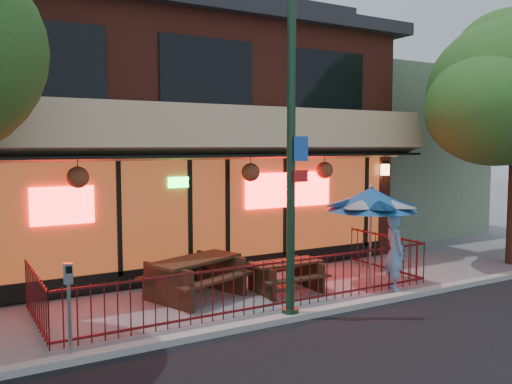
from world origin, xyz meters
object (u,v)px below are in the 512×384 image
Objects in this scene: parking_meter_near at (69,295)px; picnic_table_left at (196,272)px; picnic_table_right at (286,272)px; patio_umbrella at (371,199)px; street_light at (291,151)px; pedestrian at (395,252)px.

picnic_table_left is at bearing 35.63° from parking_meter_near.
patio_umbrella reaches higher than picnic_table_right.
street_light is 2.88× the size of picnic_table_left.
pedestrian reaches higher than parking_meter_near.
picnic_table_left is 1.61× the size of parking_meter_near.
pedestrian is at bearing -27.18° from picnic_table_right.
parking_meter_near is at bearing -144.37° from picnic_table_left.
street_light is 3.92m from pedestrian.
street_light is 4.00× the size of pedestrian.
picnic_table_left is 3.75m from parking_meter_near.
picnic_table_right is at bearing 18.04° from parking_meter_near.
parking_meter_near reaches higher than picnic_table_right.
picnic_table_left is 2.02m from picnic_table_right.
patio_umbrella reaches higher than picnic_table_left.
patio_umbrella is at bearing 8.98° from parking_meter_near.
street_light is at bearing -0.04° from parking_meter_near.
parking_meter_near is at bearing -161.96° from picnic_table_right.
street_light reaches higher than pedestrian.
picnic_table_right is at bearing 59.04° from street_light.
street_light is 3.51m from picnic_table_left.
picnic_table_left reaches higher than picnic_table_right.
patio_umbrella is at bearing 20.38° from street_light.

